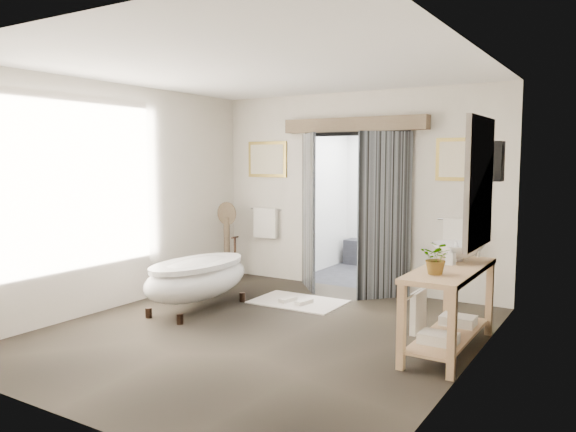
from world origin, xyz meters
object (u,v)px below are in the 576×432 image
Objects in this scene: vanity at (447,301)px; rug at (298,302)px; clawfoot_tub at (198,277)px; basin at (457,252)px.

vanity is 1.33× the size of rug.
vanity is (3.16, 0.11, 0.09)m from clawfoot_tub.
vanity is at bearing -21.12° from rug.
clawfoot_tub is at bearing 165.53° from basin.
basin is (2.22, -0.44, 0.94)m from rug.
basin is (-0.02, 0.42, 0.44)m from vanity.
basin reaches higher than vanity.
vanity reaches higher than clawfoot_tub.
basin reaches higher than clawfoot_tub.
rug is 2.20× the size of basin.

